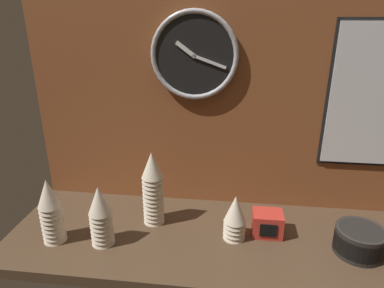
{
  "coord_description": "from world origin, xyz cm",
  "views": [
    {
      "loc": [
        3.67,
        -109.92,
        79.74
      ],
      "look_at": [
        -10.46,
        4.0,
        35.19
      ],
      "focal_mm": 32.0,
      "sensor_mm": 36.0,
      "label": 1
    }
  ],
  "objects": [
    {
      "name": "cup_stack_far_left",
      "position": [
        -60.11,
        -10.65,
        12.49
      ],
      "size": [
        8.38,
        8.38,
        24.99
      ],
      "color": "beige",
      "rests_on": "ground_plane"
    },
    {
      "name": "wall_tiled_back",
      "position": [
        0.0,
        26.5,
        52.5
      ],
      "size": [
        160.0,
        3.0,
        105.0
      ],
      "color": "brown",
      "rests_on": "ground_plane"
    },
    {
      "name": "wall_clock",
      "position": [
        -11.99,
        23.46,
        63.97
      ],
      "size": [
        34.09,
        2.7,
        34.09
      ],
      "color": "black"
    },
    {
      "name": "cup_stack_center_right",
      "position": [
        6.14,
        -1.09,
        8.88
      ],
      "size": [
        8.38,
        8.38,
        17.76
      ],
      "color": "beige",
      "rests_on": "ground_plane"
    },
    {
      "name": "cup_stack_center_left",
      "position": [
        -26.15,
        5.71,
        15.2
      ],
      "size": [
        8.38,
        8.38,
        30.41
      ],
      "color": "beige",
      "rests_on": "ground_plane"
    },
    {
      "name": "cup_stack_left",
      "position": [
        -41.68,
        -10.06,
        11.59
      ],
      "size": [
        8.38,
        8.38,
        23.18
      ],
      "color": "beige",
      "rests_on": "ground_plane"
    },
    {
      "name": "menu_board",
      "position": [
        58.5,
        24.35,
        49.7
      ],
      "size": [
        39.08,
        1.32,
        56.55
      ],
      "color": "black"
    },
    {
      "name": "ground_plane",
      "position": [
        0.0,
        0.0,
        -2.0
      ],
      "size": [
        160.0,
        56.0,
        4.0
      ],
      "primitive_type": "cube",
      "color": "#4C3826"
    },
    {
      "name": "napkin_dispenser",
      "position": [
        18.55,
        2.96,
        4.57
      ],
      "size": [
        11.27,
        9.53,
        9.13
      ],
      "color": "red",
      "rests_on": "ground_plane"
    },
    {
      "name": "bowl_stack_far_right",
      "position": [
        49.72,
        -4.1,
        5.03
      ],
      "size": [
        16.98,
        16.98,
        9.6
      ],
      "color": "black",
      "rests_on": "ground_plane"
    }
  ]
}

